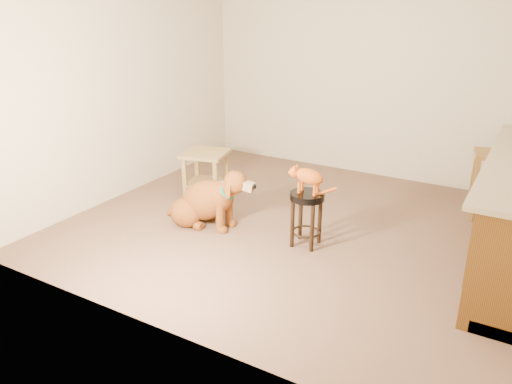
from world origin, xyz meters
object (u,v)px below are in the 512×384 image
Objects in this scene: tabby_kitten at (307,177)px; wood_stool at (490,185)px; padded_stool at (307,208)px; golden_retriever at (207,202)px; side_table at (206,166)px.

wood_stool is at bearing 44.99° from tabby_kitten.
golden_retriever is (-1.06, -0.10, -0.12)m from padded_stool.
side_table is 1.33× the size of tabby_kitten.
tabby_kitten is (1.05, 0.10, 0.42)m from golden_retriever.
tabby_kitten is (-1.39, -1.54, 0.31)m from wood_stool.
padded_stool is 0.74× the size of wood_stool.
padded_stool is 2.06m from wood_stool.
wood_stool is 1.19× the size of side_table.
side_table is 0.56× the size of golden_retriever.
tabby_kitten is (-0.01, 0.00, 0.31)m from padded_stool.
golden_retriever is at bearing -146.13° from wood_stool.
side_table is at bearing 123.58° from golden_retriever.
padded_stool is 0.49× the size of golden_retriever.
wood_stool is (1.38, 1.54, -0.00)m from padded_stool.
side_table is 0.91m from golden_retriever.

